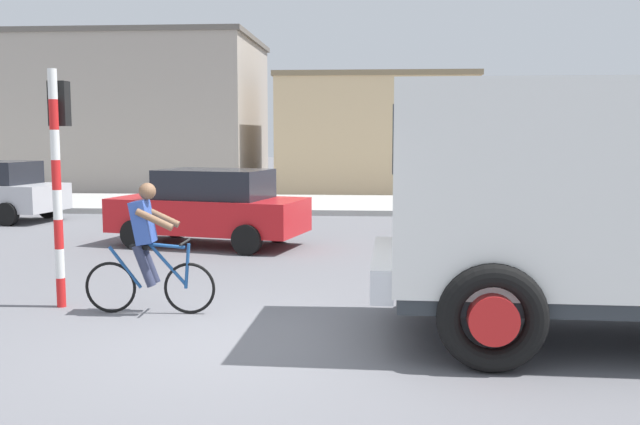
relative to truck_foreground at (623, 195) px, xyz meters
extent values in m
plane|color=slate|center=(-4.32, -0.37, -1.67)|extent=(120.00, 120.00, 0.00)
cube|color=#ADADA8|center=(-4.32, 14.39, -1.59)|extent=(80.00, 5.00, 0.16)
cube|color=white|center=(0.03, 0.00, 0.13)|extent=(5.27, 2.65, 2.20)
cube|color=#2D3338|center=(0.03, 0.00, -1.05)|extent=(5.16, 2.60, 0.16)
cube|color=silver|center=(-2.67, 0.08, -0.87)|extent=(0.31, 2.38, 0.36)
cube|color=black|center=(-2.52, 0.07, 0.63)|extent=(0.18, 2.13, 0.70)
torus|color=black|center=(-1.62, -1.23, -1.12)|extent=(1.11, 0.27, 1.10)
cylinder|color=red|center=(-1.62, -1.23, -1.12)|extent=(0.50, 0.31, 0.50)
torus|color=black|center=(-1.54, 1.33, -1.12)|extent=(1.11, 0.27, 1.10)
cylinder|color=red|center=(-1.54, 1.33, -1.12)|extent=(0.50, 0.31, 0.50)
torus|color=black|center=(-5.18, 0.80, -1.33)|extent=(0.68, 0.05, 0.68)
torus|color=black|center=(-6.23, 0.78, -1.33)|extent=(0.68, 0.05, 0.68)
cylinder|color=#1E4C8C|center=(-5.52, 0.79, -0.76)|extent=(0.60, 0.06, 0.09)
cylinder|color=#1E4C8C|center=(-5.46, 0.79, -1.01)|extent=(0.51, 0.05, 0.57)
cylinder|color=#1E4C8C|center=(-6.02, 0.78, -1.06)|extent=(0.44, 0.05, 0.57)
cylinder|color=#1E4C8C|center=(-5.20, 0.80, -1.03)|extent=(0.09, 0.05, 0.59)
cylinder|color=black|center=(-5.23, 0.80, -0.72)|extent=(0.04, 0.50, 0.03)
cube|color=black|center=(-5.82, 0.79, -0.79)|extent=(0.24, 0.12, 0.06)
cube|color=#3351A8|center=(-5.77, 0.79, -0.46)|extent=(0.30, 0.33, 0.59)
sphere|color=brown|center=(-5.70, 0.79, -0.06)|extent=(0.22, 0.22, 0.22)
cylinder|color=#2D334C|center=(-5.74, 0.89, -1.02)|extent=(0.31, 0.13, 0.57)
cylinder|color=brown|center=(-5.58, 0.95, -0.41)|extent=(0.49, 0.10, 0.29)
cylinder|color=#2D334C|center=(-5.74, 0.69, -1.02)|extent=(0.31, 0.13, 0.57)
cylinder|color=brown|center=(-5.57, 0.63, -0.41)|extent=(0.49, 0.10, 0.29)
cylinder|color=red|center=(-7.02, 1.04, -1.47)|extent=(0.12, 0.12, 0.40)
cylinder|color=white|center=(-7.02, 1.04, -1.07)|extent=(0.12, 0.12, 0.40)
cylinder|color=red|center=(-7.02, 1.04, -0.67)|extent=(0.12, 0.12, 0.40)
cylinder|color=white|center=(-7.02, 1.04, -0.27)|extent=(0.12, 0.12, 0.40)
cylinder|color=red|center=(-7.02, 1.04, 0.13)|extent=(0.12, 0.12, 0.40)
cylinder|color=white|center=(-7.02, 1.04, 0.53)|extent=(0.12, 0.12, 0.40)
cylinder|color=red|center=(-7.02, 1.04, 0.93)|extent=(0.12, 0.12, 0.40)
cylinder|color=white|center=(-7.02, 1.04, 1.33)|extent=(0.12, 0.12, 0.40)
cube|color=black|center=(-7.02, 1.22, 1.08)|extent=(0.24, 0.20, 0.60)
sphere|color=orange|center=(-7.02, 1.34, 1.08)|extent=(0.14, 0.14, 0.14)
cube|color=#B7B7BC|center=(0.47, 8.12, -1.02)|extent=(4.28, 2.56, 0.70)
cube|color=black|center=(0.33, 8.16, -0.37)|extent=(2.47, 1.91, 0.60)
cylinder|color=black|center=(1.87, 8.67, -1.37)|extent=(0.63, 0.31, 0.60)
cylinder|color=black|center=(1.49, 7.01, -1.37)|extent=(0.63, 0.31, 0.60)
cylinder|color=black|center=(-0.54, 9.23, -1.37)|extent=(0.63, 0.31, 0.60)
cylinder|color=black|center=(-0.93, 7.58, -1.37)|extent=(0.63, 0.31, 0.60)
cube|color=red|center=(-6.23, 6.41, -1.02)|extent=(4.29, 2.59, 0.70)
cube|color=black|center=(-6.08, 6.38, -0.37)|extent=(2.48, 1.92, 0.60)
cylinder|color=black|center=(-7.63, 5.87, -1.37)|extent=(0.63, 0.31, 0.60)
cylinder|color=black|center=(-7.24, 7.53, -1.37)|extent=(0.63, 0.31, 0.60)
cylinder|color=black|center=(-5.22, 5.30, -1.37)|extent=(0.63, 0.31, 0.60)
cylinder|color=black|center=(-4.83, 6.95, -1.37)|extent=(0.63, 0.31, 0.60)
cylinder|color=black|center=(-12.05, 9.10, -1.37)|extent=(0.62, 0.28, 0.60)
cylinder|color=black|center=(-11.75, 10.78, -1.37)|extent=(0.62, 0.28, 0.60)
cube|color=#9E9389|center=(-13.29, 21.47, 1.36)|extent=(11.10, 7.42, 6.05)
cube|color=#5E5852|center=(-13.29, 21.47, 4.49)|extent=(11.33, 7.57, 0.20)
cube|color=#D1B284|center=(-2.70, 20.66, 0.55)|extent=(7.55, 5.14, 4.44)
cube|color=#7D6B4F|center=(-2.70, 20.66, 2.87)|extent=(7.70, 5.25, 0.20)
camera|label=1|loc=(-2.80, -8.15, 0.70)|focal=39.88mm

